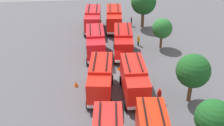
{
  "coord_description": "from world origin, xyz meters",
  "views": [
    {
      "loc": [
        30.99,
        -3.03,
        18.92
      ],
      "look_at": [
        0.0,
        0.0,
        1.4
      ],
      "focal_mm": 44.45,
      "sensor_mm": 36.0,
      "label": 1
    }
  ],
  "objects_px": {
    "tree_1": "(162,29)",
    "traffic_cone_0": "(119,117)",
    "fire_truck_5": "(123,42)",
    "firefighter_0": "(131,21)",
    "fire_truck_0": "(93,19)",
    "tree_2": "(193,71)",
    "firefighter_1": "(159,95)",
    "fire_truck_4": "(114,18)",
    "traffic_cone_2": "(119,68)",
    "fire_truck_1": "(95,42)",
    "traffic_cone_1": "(76,84)",
    "tree_0": "(144,2)",
    "fire_truck_2": "(100,78)",
    "fire_truck_6": "(134,79)",
    "firefighter_2": "(138,40)",
    "tree_3": "(214,118)"
  },
  "relations": [
    {
      "from": "tree_1",
      "to": "traffic_cone_0",
      "type": "xyz_separation_m",
      "value": [
        15.86,
        -8.37,
        -2.83
      ]
    },
    {
      "from": "fire_truck_5",
      "to": "firefighter_0",
      "type": "distance_m",
      "value": 11.61
    },
    {
      "from": "fire_truck_0",
      "to": "tree_2",
      "type": "bearing_deg",
      "value": 29.89
    },
    {
      "from": "firefighter_1",
      "to": "traffic_cone_0",
      "type": "xyz_separation_m",
      "value": [
        2.45,
        -4.75,
        -0.61
      ]
    },
    {
      "from": "fire_truck_4",
      "to": "traffic_cone_2",
      "type": "xyz_separation_m",
      "value": [
        13.86,
        -0.74,
        -1.86
      ]
    },
    {
      "from": "firefighter_0",
      "to": "fire_truck_5",
      "type": "bearing_deg",
      "value": -94.89
    },
    {
      "from": "fire_truck_1",
      "to": "traffic_cone_1",
      "type": "distance_m",
      "value": 8.35
    },
    {
      "from": "fire_truck_1",
      "to": "tree_0",
      "type": "bearing_deg",
      "value": 140.23
    },
    {
      "from": "fire_truck_2",
      "to": "fire_truck_6",
      "type": "relative_size",
      "value": 1.03
    },
    {
      "from": "firefighter_0",
      "to": "traffic_cone_2",
      "type": "relative_size",
      "value": 2.83
    },
    {
      "from": "fire_truck_4",
      "to": "tree_1",
      "type": "distance_m",
      "value": 10.09
    },
    {
      "from": "fire_truck_1",
      "to": "fire_truck_4",
      "type": "bearing_deg",
      "value": 159.65
    },
    {
      "from": "fire_truck_4",
      "to": "firefighter_0",
      "type": "xyz_separation_m",
      "value": [
        -1.56,
        3.34,
        -1.24
      ]
    },
    {
      "from": "fire_truck_5",
      "to": "firefighter_0",
      "type": "height_order",
      "value": "fire_truck_5"
    },
    {
      "from": "firefighter_1",
      "to": "firefighter_2",
      "type": "distance_m",
      "value": 14.49
    },
    {
      "from": "tree_0",
      "to": "fire_truck_4",
      "type": "bearing_deg",
      "value": -79.52
    },
    {
      "from": "firefighter_2",
      "to": "tree_3",
      "type": "relative_size",
      "value": 0.32
    },
    {
      "from": "fire_truck_5",
      "to": "firefighter_2",
      "type": "distance_m",
      "value": 4.26
    },
    {
      "from": "fire_truck_6",
      "to": "tree_3",
      "type": "distance_m",
      "value": 10.24
    },
    {
      "from": "firefighter_2",
      "to": "fire_truck_0",
      "type": "bearing_deg",
      "value": 127.3
    },
    {
      "from": "traffic_cone_0",
      "to": "traffic_cone_2",
      "type": "bearing_deg",
      "value": 172.94
    },
    {
      "from": "firefighter_0",
      "to": "traffic_cone_2",
      "type": "xyz_separation_m",
      "value": [
        15.42,
        -4.08,
        -0.63
      ]
    },
    {
      "from": "fire_truck_0",
      "to": "traffic_cone_2",
      "type": "xyz_separation_m",
      "value": [
        13.97,
        2.92,
        -1.86
      ]
    },
    {
      "from": "firefighter_0",
      "to": "firefighter_1",
      "type": "relative_size",
      "value": 0.99
    },
    {
      "from": "fire_truck_5",
      "to": "tree_2",
      "type": "height_order",
      "value": "tree_2"
    },
    {
      "from": "tree_1",
      "to": "firefighter_1",
      "type": "bearing_deg",
      "value": -15.13
    },
    {
      "from": "fire_truck_2",
      "to": "traffic_cone_2",
      "type": "height_order",
      "value": "fire_truck_2"
    },
    {
      "from": "traffic_cone_2",
      "to": "fire_truck_4",
      "type": "bearing_deg",
      "value": 176.95
    },
    {
      "from": "fire_truck_0",
      "to": "tree_1",
      "type": "distance_m",
      "value": 12.8
    },
    {
      "from": "fire_truck_4",
      "to": "firefighter_1",
      "type": "bearing_deg",
      "value": 12.59
    },
    {
      "from": "tree_0",
      "to": "traffic_cone_1",
      "type": "distance_m",
      "value": 21.94
    },
    {
      "from": "firefighter_1",
      "to": "traffic_cone_2",
      "type": "bearing_deg",
      "value": 28.41
    },
    {
      "from": "fire_truck_4",
      "to": "firefighter_0",
      "type": "height_order",
      "value": "fire_truck_4"
    },
    {
      "from": "fire_truck_1",
      "to": "traffic_cone_0",
      "type": "bearing_deg",
      "value": 7.57
    },
    {
      "from": "tree_3",
      "to": "fire_truck_4",
      "type": "bearing_deg",
      "value": -168.92
    },
    {
      "from": "fire_truck_5",
      "to": "tree_0",
      "type": "distance_m",
      "value": 11.9
    },
    {
      "from": "fire_truck_1",
      "to": "firefighter_2",
      "type": "xyz_separation_m",
      "value": [
        -2.83,
        6.77,
        -1.25
      ]
    },
    {
      "from": "fire_truck_0",
      "to": "fire_truck_2",
      "type": "distance_m",
      "value": 19.05
    },
    {
      "from": "firefighter_1",
      "to": "traffic_cone_0",
      "type": "relative_size",
      "value": 2.57
    },
    {
      "from": "fire_truck_2",
      "to": "tree_0",
      "type": "distance_m",
      "value": 21.89
    },
    {
      "from": "firefighter_2",
      "to": "traffic_cone_2",
      "type": "bearing_deg",
      "value": -126.09
    },
    {
      "from": "traffic_cone_2",
      "to": "fire_truck_0",
      "type": "bearing_deg",
      "value": -168.2
    },
    {
      "from": "firefighter_1",
      "to": "traffic_cone_1",
      "type": "bearing_deg",
      "value": 68.95
    },
    {
      "from": "fire_truck_5",
      "to": "tree_3",
      "type": "xyz_separation_m",
      "value": [
        18.63,
        5.2,
        1.28
      ]
    },
    {
      "from": "fire_truck_6",
      "to": "firefighter_2",
      "type": "xyz_separation_m",
      "value": [
        -12.89,
        2.88,
        -1.25
      ]
    },
    {
      "from": "fire_truck_0",
      "to": "fire_truck_5",
      "type": "bearing_deg",
      "value": 27.33
    },
    {
      "from": "firefighter_2",
      "to": "traffic_cone_2",
      "type": "relative_size",
      "value": 2.79
    },
    {
      "from": "fire_truck_1",
      "to": "tree_2",
      "type": "bearing_deg",
      "value": 40.78
    },
    {
      "from": "fire_truck_6",
      "to": "traffic_cone_0",
      "type": "distance_m",
      "value": 4.95
    },
    {
      "from": "fire_truck_2",
      "to": "firefighter_2",
      "type": "xyz_separation_m",
      "value": [
        -12.32,
        6.63,
        -1.25
      ]
    }
  ]
}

